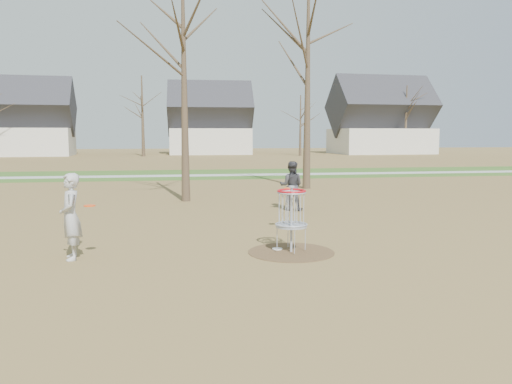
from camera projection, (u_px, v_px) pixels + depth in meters
ground at (291, 252)px, 10.36m from camera, size 160.00×160.00×0.00m
green_band at (215, 174)px, 30.96m from camera, size 160.00×8.00×0.01m
footpath at (216, 175)px, 29.98m from camera, size 160.00×1.50×0.01m
dirt_circle at (291, 252)px, 10.36m from camera, size 1.80×1.80×0.01m
player_standing at (71, 217)px, 9.69m from camera, size 0.54×0.69×1.69m
player_throwing at (291, 186)px, 16.04m from camera, size 0.93×0.83×1.59m
disc_grounded at (277, 249)px, 10.59m from camera, size 0.22×0.22×0.02m
discs_in_play at (206, 195)px, 11.10m from camera, size 4.64×2.47×0.07m
disc_golf_basket at (291, 209)px, 10.26m from camera, size 0.64×0.64×1.35m
bare_trees at (221, 102)px, 45.14m from camera, size 52.62×44.98×9.00m
houses_row at (230, 126)px, 62.20m from camera, size 56.51×10.01×7.26m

